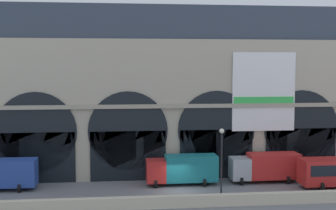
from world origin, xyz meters
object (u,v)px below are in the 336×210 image
(box_truck_center, at_px, (183,169))
(street_lamp_quayside, at_px, (222,156))
(box_truck_west, at_px, (0,174))
(box_truck_mideast, at_px, (265,166))

(box_truck_center, xyz_separation_m, street_lamp_quayside, (2.59, -6.79, 2.71))
(box_truck_center, height_order, street_lamp_quayside, street_lamp_quayside)
(box_truck_west, relative_size, box_truck_mideast, 1.00)
(box_truck_mideast, relative_size, street_lamp_quayside, 1.09)
(box_truck_center, bearing_deg, box_truck_mideast, 0.91)
(box_truck_west, bearing_deg, street_lamp_quayside, -17.37)
(box_truck_west, distance_m, box_truck_mideast, 27.82)
(box_truck_west, bearing_deg, box_truck_center, 0.36)
(box_truck_mideast, bearing_deg, box_truck_west, -179.46)
(box_truck_mideast, bearing_deg, street_lamp_quayside, -133.12)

